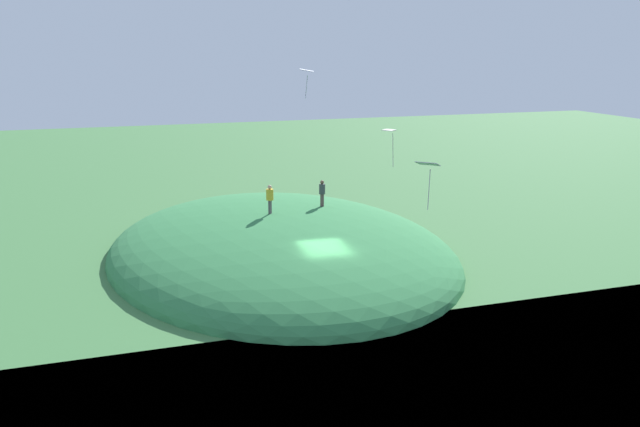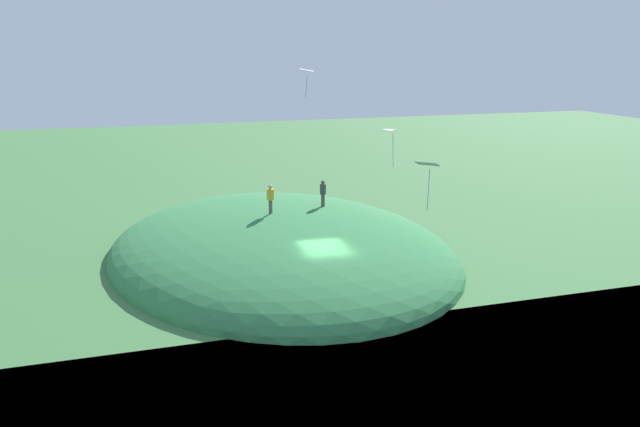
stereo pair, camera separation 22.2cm
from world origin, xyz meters
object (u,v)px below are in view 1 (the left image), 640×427
Objects in this scene: person_watching_kites at (270,196)px; kite_0 at (307,71)px; kite_1 at (390,134)px; person_on_hilltop at (322,190)px; kite_3 at (428,166)px.

person_watching_kites is 1.21× the size of kite_0.
person_watching_kites is 0.89× the size of kite_1.
person_on_hilltop is 13.97m from kite_3.
kite_1 is (-8.62, -0.77, 4.60)m from person_on_hilltop.
kite_1 is at bearing -3.21° from kite_3.
person_on_hilltop is at bearing -32.88° from person_watching_kites.
kite_0 is at bearing 78.32° from kite_1.
kite_0 is at bearing 104.87° from person_on_hilltop.
kite_1 is (-0.87, -4.19, -3.18)m from kite_0.
kite_1 is at bearing -110.55° from person_watching_kites.
kite_3 is (-13.45, -0.50, 3.75)m from person_on_hilltop.
kite_1 is (-7.21, -4.59, 4.43)m from person_watching_kites.
person_watching_kites reaches higher than person_on_hilltop.
person_watching_kites is 9.63m from kite_1.
kite_0 reaches higher than kite_1.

